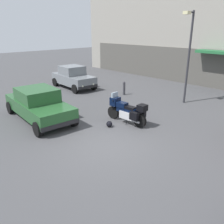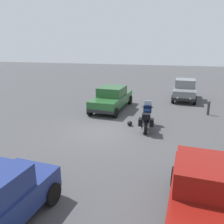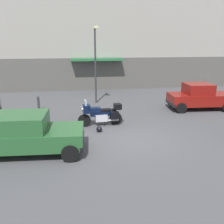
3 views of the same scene
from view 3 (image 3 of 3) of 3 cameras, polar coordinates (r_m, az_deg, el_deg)
ground_plane at (r=10.70m, az=4.31°, el=-6.61°), size 80.00×80.00×0.00m
building_facade_rear at (r=23.01m, az=-3.58°, el=22.82°), size 31.19×3.40×13.79m
motorcycle at (r=12.34m, az=-2.58°, el=-0.40°), size 2.26×0.78×1.36m
helmet at (r=11.59m, az=-3.01°, el=-4.03°), size 0.28×0.28×0.28m
car_sedan_far at (r=9.78m, az=-20.20°, el=-4.88°), size 4.67×2.20×1.56m
car_wagon_end at (r=16.29m, az=19.71°, el=3.39°), size 3.96×2.03×1.64m
streetlamp_curbside at (r=16.62m, az=-3.90°, el=12.56°), size 0.28×0.94×5.17m
bollard_curbside at (r=15.87m, az=-16.85°, el=2.12°), size 0.16×0.16×0.92m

